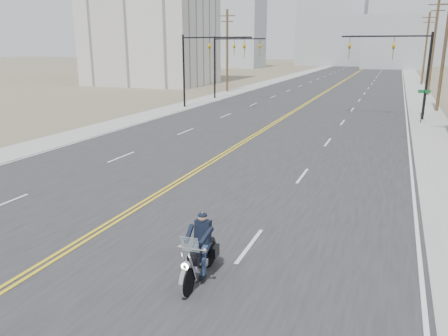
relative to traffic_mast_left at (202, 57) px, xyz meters
name	(u,v)px	position (x,y,z in m)	size (l,w,h in m)	color
ground_plane	(21,279)	(8.98, -32.00, -4.94)	(400.00, 400.00, 0.00)	#776D56
road	(341,82)	(8.98, 38.00, -4.93)	(20.00, 200.00, 0.01)	#303033
sidewalk_left	(276,80)	(-2.52, 38.00, -4.93)	(3.00, 200.00, 0.01)	#A5A5A0
sidewalk_right	(415,84)	(20.48, 38.00, -4.93)	(3.00, 200.00, 0.01)	#A5A5A0
traffic_mast_left	(202,57)	(0.00, 0.00, 0.00)	(7.10, 0.26, 7.00)	black
traffic_mast_right	(402,58)	(17.95, 0.00, 0.00)	(7.10, 0.26, 7.00)	black
traffic_mast_far	(228,56)	(-0.33, 8.00, -0.06)	(6.10, 0.26, 7.00)	black
street_sign	(423,100)	(19.78, -2.00, -3.13)	(0.90, 0.06, 2.62)	black
utility_pole_c	(445,48)	(21.48, 6.00, 0.79)	(2.20, 0.30, 11.00)	brown
utility_pole_d	(434,46)	(21.48, 21.00, 1.05)	(2.20, 0.30, 11.50)	brown
utility_pole_e	(426,47)	(21.48, 38.00, 0.79)	(2.20, 0.30, 11.00)	brown
utility_pole_left	(227,50)	(-3.52, 16.00, 0.54)	(2.20, 0.30, 10.50)	brown
haze_bldg_a	(237,28)	(-26.02, 83.00, 6.06)	(14.00, 12.00, 22.00)	#B7BCC6
haze_bldg_b	(398,42)	(16.98, 93.00, 2.06)	(18.00, 14.00, 14.00)	#ADB2B7
haze_bldg_d	(332,23)	(-3.02, 108.00, 8.06)	(20.00, 15.00, 26.00)	#ADB2B7
haze_bldg_f	(209,40)	(-41.02, 98.00, 3.06)	(12.00, 12.00, 16.00)	#ADB2B7
motorcyclist	(199,249)	(13.34, -30.33, -4.06)	(0.96, 2.25, 1.75)	black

